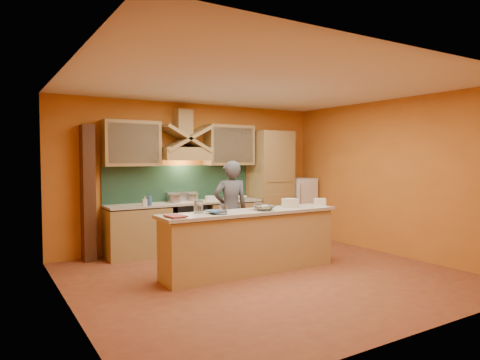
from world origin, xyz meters
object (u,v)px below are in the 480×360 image
stove (187,227)px  kitchen_scale (258,207)px  person (231,209)px  mixing_bowl (264,208)px  fridge (299,207)px

stove → kitchen_scale: kitchen_scale is taller
person → mixing_bowl: 1.10m
fridge → mixing_bowl: fridge is taller
stove → person: person is taller
person → kitchen_scale: 1.01m
fridge → person: bearing=-158.3°
person → mixing_bowl: bearing=100.3°
mixing_bowl → stove: bearing=100.9°
fridge → mixing_bowl: 3.07m
person → kitchen_scale: size_ratio=15.69×
person → kitchen_scale: person is taller
fridge → mixing_bowl: size_ratio=4.23×
fridge → kitchen_scale: size_ratio=12.02×
fridge → kitchen_scale: fridge is taller
fridge → person: (-2.27, -0.91, 0.20)m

